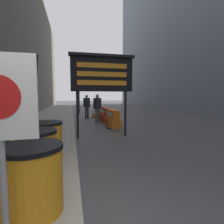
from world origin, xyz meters
The scene contains 15 objects.
building_left_facade centered at (-3.42, 9.80, 6.55)m, with size 0.40×50.40×13.11m.
hedge_strip centered at (-2.62, 5.27, 0.54)m, with size 0.90×7.36×0.77m.
bare_tree centered at (-2.70, 9.28, 2.07)m, with size 1.70×1.74×4.01m.
barrel_drum_foreground centered at (-0.64, 0.73, 0.61)m, with size 0.81×0.81×0.91m.
barrel_drum_middle centered at (-0.80, 1.76, 0.61)m, with size 0.81×0.81×0.91m.
barrel_drum_back centered at (-0.74, 2.78, 0.61)m, with size 0.81×0.81×0.91m.
message_board centered at (1.10, 5.37, 2.54)m, with size 2.60×0.36×3.31m.
jersey_barrier_orange_near centered at (2.09, 7.71, 0.41)m, with size 0.56×1.79×0.92m.
jersey_barrier_red_striped centered at (2.09, 9.93, 0.40)m, with size 0.62×1.94×0.90m.
traffic_cone_near centered at (1.83, 7.09, 0.28)m, with size 0.32×0.32×0.58m.
traffic_cone_mid centered at (1.52, 11.87, 0.32)m, with size 0.36×0.36×0.65m.
traffic_cone_far centered at (2.20, 8.88, 0.36)m, with size 0.41×0.41×0.73m.
traffic_light_near_curb centered at (0.60, 15.34, 2.61)m, with size 0.28×0.44×3.59m.
pedestrian_worker centered at (1.52, 9.62, 1.05)m, with size 0.54×0.51×1.78m.
pedestrian_passerby centered at (1.01, 11.75, 1.04)m, with size 0.53×0.42×1.76m.
Camera 1 is at (-0.12, -1.64, 1.69)m, focal length 28.00 mm.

